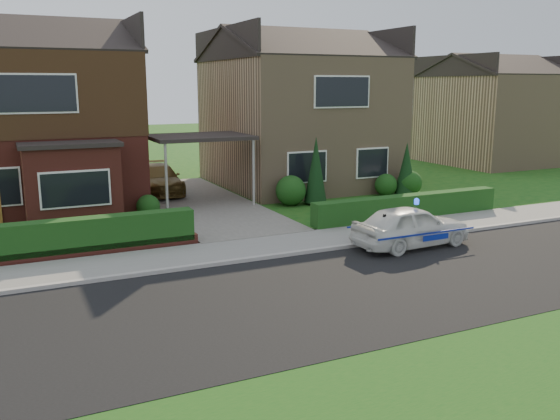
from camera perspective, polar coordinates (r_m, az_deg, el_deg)
ground at (r=14.00m, az=6.38°, el=-7.66°), size 120.00×120.00×0.00m
road at (r=14.00m, az=6.38°, el=-7.66°), size 60.00×6.00×0.02m
kerb at (r=16.52m, az=0.84°, el=-4.29°), size 60.00×0.16×0.12m
sidewalk at (r=17.43m, az=-0.68°, el=-3.44°), size 60.00×2.00×0.10m
grass_verge at (r=10.44m, az=21.44°, el=-15.58°), size 60.00×4.00×0.01m
driveway at (r=23.72m, az=-7.64°, el=0.62°), size 3.80×12.00×0.12m
house_left at (r=25.13m, az=-22.80°, el=9.06°), size 7.50×9.53×7.25m
house_right at (r=28.26m, az=1.68°, el=9.90°), size 7.50×8.06×7.25m
carport_link at (r=23.31m, az=-7.78°, el=6.87°), size 3.80×3.00×2.77m
dwarf_wall at (r=17.13m, az=-20.43°, el=-4.04°), size 7.70×0.25×0.36m
hedge_left at (r=17.33m, az=-20.43°, el=-4.49°), size 7.50×0.55×0.90m
hedge_right at (r=21.42m, az=12.14°, el=-0.93°), size 7.50×0.55×0.80m
shrub_left_mid at (r=21.09m, az=-16.65°, el=0.47°), size 1.32×1.32×1.32m
shrub_left_near at (r=21.71m, az=-12.57°, el=0.35°), size 0.84×0.84×0.84m
shrub_right_near at (r=23.33m, az=1.05°, el=1.89°), size 1.20×1.20×1.20m
shrub_right_mid at (r=25.77m, az=10.16°, el=2.40°), size 0.96×0.96×0.96m
shrub_right_far at (r=26.11m, az=12.34°, el=2.56°), size 1.08×1.08×1.08m
conifer_a at (r=23.50m, az=3.46°, el=3.67°), size 0.90×0.90×2.60m
conifer_b at (r=25.91m, az=12.04°, el=3.76°), size 0.90×0.90×2.20m
neighbour_right at (r=38.36m, az=19.71°, el=8.17°), size 6.50×7.00×5.20m
police_car at (r=17.73m, az=12.48°, el=-1.57°), size 3.34×3.71×1.40m
driveway_car at (r=25.93m, az=-11.63°, el=2.94°), size 1.98×4.27×1.21m
potted_plant_c at (r=17.77m, az=-23.52°, el=-3.06°), size 0.51×0.51×0.76m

